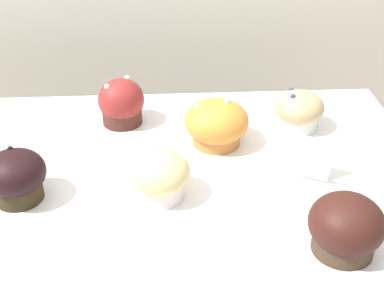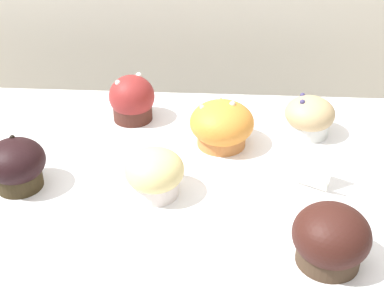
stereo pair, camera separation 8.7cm
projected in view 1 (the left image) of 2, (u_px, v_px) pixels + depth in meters
The scene contains 8 objects.
wall_back at pixel (139, 51), 1.37m from camera, with size 3.20×0.10×1.80m, color beige.
muffin_front_center at pixel (346, 227), 0.70m from camera, with size 0.10×0.10×0.08m.
muffin_back_left at pixel (217, 124), 0.94m from camera, with size 0.11×0.11×0.08m.
muffin_back_right at pixel (16, 176), 0.80m from camera, with size 0.09×0.09×0.08m.
muffin_front_left at pixel (121, 103), 1.00m from camera, with size 0.09×0.09×0.09m.
muffin_front_right at pixel (160, 176), 0.81m from camera, with size 0.09×0.09×0.08m.
muffin_back_center at pixel (299, 110), 0.99m from camera, with size 0.09×0.09×0.07m.
price_card at pixel (315, 163), 0.85m from camera, with size 0.06×0.06×0.06m.
Camera 1 is at (0.06, -0.70, 1.42)m, focal length 50.00 mm.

